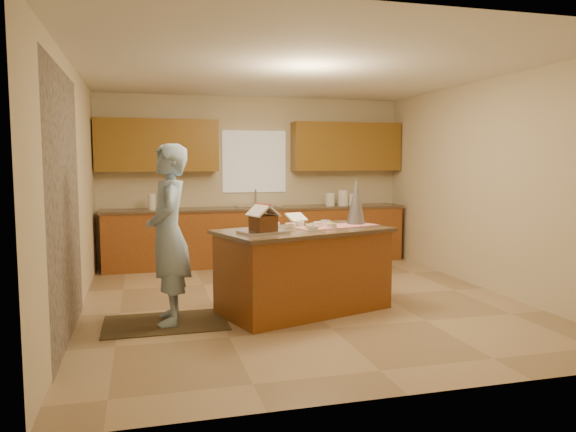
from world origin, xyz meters
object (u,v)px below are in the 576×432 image
object	(u,v)px
tinsel_tree	(356,201)
gingerbread_house	(263,221)
island_base	(304,272)
boy	(169,234)

from	to	relation	value
tinsel_tree	gingerbread_house	xyz separation A→B (m)	(-1.23, -0.50, -0.14)
island_base	gingerbread_house	xyz separation A→B (m)	(-0.51, -0.21, 0.61)
tinsel_tree	gingerbread_house	distance (m)	1.34
boy	tinsel_tree	bearing A→B (deg)	101.53
tinsel_tree	gingerbread_house	bearing A→B (deg)	-157.97
island_base	boy	bearing A→B (deg)	166.48
tinsel_tree	gingerbread_house	size ratio (longest dim) A/B	1.57
island_base	boy	world-z (taller)	boy
tinsel_tree	boy	bearing A→B (deg)	-169.85
boy	island_base	bearing A→B (deg)	95.59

